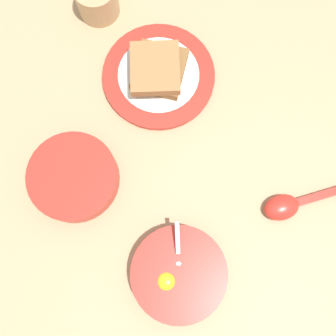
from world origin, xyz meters
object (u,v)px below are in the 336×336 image
(egg_bowl, at_px, (179,274))
(toast_sandwich, at_px, (157,69))
(toast_plate, at_px, (159,76))
(congee_bowl, at_px, (74,177))
(soup_spoon, at_px, (290,205))

(egg_bowl, height_order, toast_sandwich, egg_bowl)
(egg_bowl, xyz_separation_m, toast_plate, (-0.02, 0.36, -0.02))
(toast_plate, height_order, congee_bowl, congee_bowl)
(toast_plate, relative_size, congee_bowl, 1.36)
(egg_bowl, relative_size, soup_spoon, 0.98)
(congee_bowl, bearing_deg, egg_bowl, -44.75)
(toast_plate, relative_size, toast_sandwich, 1.78)
(toast_sandwich, distance_m, soup_spoon, 0.33)
(toast_sandwich, height_order, soup_spoon, toast_sandwich)
(toast_plate, height_order, soup_spoon, soup_spoon)
(egg_bowl, distance_m, soup_spoon, 0.22)
(egg_bowl, xyz_separation_m, congee_bowl, (-0.17, 0.17, -0.00))
(toast_plate, xyz_separation_m, congee_bowl, (-0.16, -0.19, 0.02))
(toast_plate, distance_m, toast_sandwich, 0.03)
(egg_bowl, relative_size, congee_bowl, 1.04)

